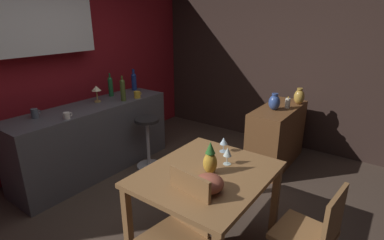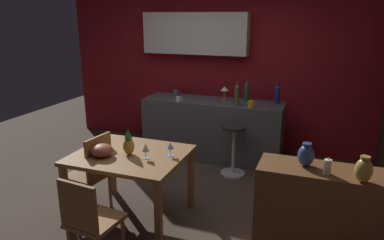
# 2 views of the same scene
# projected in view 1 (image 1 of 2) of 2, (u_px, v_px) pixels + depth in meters

# --- Properties ---
(ground_plane) EXTENTS (9.00, 9.00, 0.00)m
(ground_plane) POSITION_uv_depth(u_px,v_px,m) (176.00, 216.00, 3.06)
(ground_plane) COLOR #47382D
(wall_kitchen_back) EXTENTS (5.20, 0.33, 2.60)m
(wall_kitchen_back) POSITION_uv_depth(u_px,v_px,m) (42.00, 63.00, 3.70)
(wall_kitchen_back) COLOR maroon
(wall_kitchen_back) RESTS_ON ground_plane
(wall_side_right) EXTENTS (0.10, 4.40, 2.60)m
(wall_side_right) POSITION_uv_depth(u_px,v_px,m) (259.00, 60.00, 4.74)
(wall_side_right) COLOR #33231E
(wall_side_right) RESTS_ON ground_plane
(dining_table) EXTENTS (1.14, 0.95, 0.74)m
(dining_table) POSITION_uv_depth(u_px,v_px,m) (207.00, 181.00, 2.47)
(dining_table) COLOR olive
(dining_table) RESTS_ON ground_plane
(kitchen_counter) EXTENTS (2.10, 0.60, 0.90)m
(kitchen_counter) POSITION_uv_depth(u_px,v_px,m) (94.00, 139.00, 3.85)
(kitchen_counter) COLOR #4C4C51
(kitchen_counter) RESTS_ON ground_plane
(sideboard_cabinet) EXTENTS (1.10, 0.44, 0.82)m
(sideboard_cabinet) POSITION_uv_depth(u_px,v_px,m) (276.00, 136.00, 4.04)
(sideboard_cabinet) COLOR brown
(sideboard_cabinet) RESTS_ON ground_plane
(chair_near_window) EXTENTS (0.45, 0.45, 0.91)m
(chair_near_window) POSITION_uv_depth(u_px,v_px,m) (179.00, 229.00, 2.15)
(chair_near_window) COLOR olive
(chair_near_window) RESTS_ON ground_plane
(chair_by_doorway) EXTENTS (0.44, 0.44, 0.86)m
(chair_by_doorway) POSITION_uv_depth(u_px,v_px,m) (313.00, 234.00, 2.13)
(chair_by_doorway) COLOR olive
(chair_by_doorway) RESTS_ON ground_plane
(bar_stool) EXTENTS (0.34, 0.34, 0.70)m
(bar_stool) POSITION_uv_depth(u_px,v_px,m) (148.00, 142.00, 3.94)
(bar_stool) COLOR #262323
(bar_stool) RESTS_ON ground_plane
(wine_glass_left) EXTENTS (0.07, 0.07, 0.14)m
(wine_glass_left) POSITION_uv_depth(u_px,v_px,m) (224.00, 142.00, 2.78)
(wine_glass_left) COLOR silver
(wine_glass_left) RESTS_ON dining_table
(wine_glass_right) EXTENTS (0.07, 0.07, 0.16)m
(wine_glass_right) POSITION_uv_depth(u_px,v_px,m) (227.00, 152.00, 2.54)
(wine_glass_right) COLOR silver
(wine_glass_right) RESTS_ON dining_table
(pineapple_centerpiece) EXTENTS (0.12, 0.12, 0.28)m
(pineapple_centerpiece) POSITION_uv_depth(u_px,v_px,m) (210.00, 160.00, 2.39)
(pineapple_centerpiece) COLOR gold
(pineapple_centerpiece) RESTS_ON dining_table
(fruit_bowl) EXTENTS (0.22, 0.22, 0.13)m
(fruit_bowl) POSITION_uv_depth(u_px,v_px,m) (209.00, 183.00, 2.16)
(fruit_bowl) COLOR #9E4C38
(fruit_bowl) RESTS_ON dining_table
(wine_bottle_green) EXTENTS (0.07, 0.07, 0.32)m
(wine_bottle_green) POSITION_uv_depth(u_px,v_px,m) (110.00, 86.00, 4.10)
(wine_bottle_green) COLOR #1E592D
(wine_bottle_green) RESTS_ON kitchen_counter
(wine_bottle_olive) EXTENTS (0.07, 0.07, 0.34)m
(wine_bottle_olive) POSITION_uv_depth(u_px,v_px,m) (123.00, 89.00, 3.86)
(wine_bottle_olive) COLOR #475623
(wine_bottle_olive) RESTS_ON kitchen_counter
(wine_bottle_cobalt) EXTENTS (0.08, 0.08, 0.32)m
(wine_bottle_cobalt) POSITION_uv_depth(u_px,v_px,m) (134.00, 80.00, 4.44)
(wine_bottle_cobalt) COLOR navy
(wine_bottle_cobalt) RESTS_ON kitchen_counter
(cup_slate) EXTENTS (0.11, 0.07, 0.10)m
(cup_slate) POSITION_uv_depth(u_px,v_px,m) (35.00, 113.00, 3.24)
(cup_slate) COLOR #515660
(cup_slate) RESTS_ON kitchen_counter
(cup_mustard) EXTENTS (0.12, 0.09, 0.09)m
(cup_mustard) POSITION_uv_depth(u_px,v_px,m) (137.00, 95.00, 4.04)
(cup_mustard) COLOR gold
(cup_mustard) RESTS_ON kitchen_counter
(cup_white) EXTENTS (0.11, 0.07, 0.08)m
(cup_white) POSITION_uv_depth(u_px,v_px,m) (67.00, 116.00, 3.21)
(cup_white) COLOR white
(cup_white) RESTS_ON kitchen_counter
(counter_lamp) EXTENTS (0.12, 0.12, 0.22)m
(counter_lamp) POSITION_uv_depth(u_px,v_px,m) (96.00, 90.00, 3.80)
(counter_lamp) COLOR #A58447
(counter_lamp) RESTS_ON kitchen_counter
(pillar_candle_tall) EXTENTS (0.07, 0.07, 0.16)m
(pillar_candle_tall) POSITION_uv_depth(u_px,v_px,m) (288.00, 103.00, 3.86)
(pillar_candle_tall) COLOR white
(pillar_candle_tall) RESTS_ON sideboard_cabinet
(vase_brass) EXTENTS (0.14, 0.14, 0.22)m
(vase_brass) POSITION_uv_depth(u_px,v_px,m) (299.00, 97.00, 4.02)
(vase_brass) COLOR #B78C38
(vase_brass) RESTS_ON sideboard_cabinet
(vase_ceramic_blue) EXTENTS (0.15, 0.15, 0.22)m
(vase_ceramic_blue) POSITION_uv_depth(u_px,v_px,m) (274.00, 102.00, 3.77)
(vase_ceramic_blue) COLOR #334C8C
(vase_ceramic_blue) RESTS_ON sideboard_cabinet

